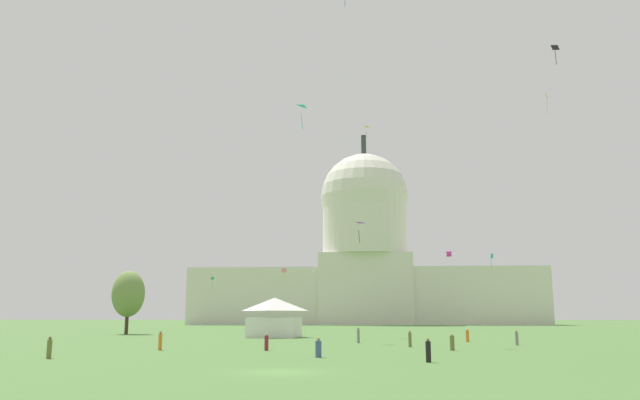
% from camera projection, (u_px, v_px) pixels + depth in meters
% --- Properties ---
extents(ground_plane, '(800.00, 800.00, 0.00)m').
position_uv_depth(ground_plane, '(279.00, 372.00, 35.45)').
color(ground_plane, '#4C7538').
extents(capitol_building, '(119.63, 30.69, 66.91)m').
position_uv_depth(capitol_building, '(365.00, 258.00, 215.38)').
color(capitol_building, silver).
rests_on(capitol_building, ground_plane).
extents(event_tent, '(7.95, 7.91, 5.75)m').
position_uv_depth(event_tent, '(275.00, 318.00, 91.45)').
color(event_tent, white).
rests_on(event_tent, ground_plane).
extents(tree_west_far, '(8.11, 7.78, 10.78)m').
position_uv_depth(tree_west_far, '(128.00, 294.00, 107.00)').
color(tree_west_far, '#42301E').
rests_on(tree_west_far, ground_plane).
extents(person_orange_back_left, '(0.34, 0.34, 1.74)m').
position_uv_depth(person_orange_back_left, '(160.00, 341.00, 57.59)').
color(person_orange_back_left, orange).
rests_on(person_orange_back_left, ground_plane).
extents(person_grey_near_tree_west, '(0.41, 0.41, 1.58)m').
position_uv_depth(person_grey_near_tree_west, '(517.00, 338.00, 67.15)').
color(person_grey_near_tree_west, gray).
rests_on(person_grey_near_tree_west, ground_plane).
extents(person_black_back_center, '(0.50, 0.50, 1.63)m').
position_uv_depth(person_black_back_center, '(428.00, 351.00, 42.83)').
color(person_black_back_center, black).
rests_on(person_black_back_center, ground_plane).
extents(person_orange_front_center, '(0.56, 0.56, 1.60)m').
position_uv_depth(person_orange_front_center, '(467.00, 336.00, 75.21)').
color(person_orange_front_center, orange).
rests_on(person_orange_front_center, ground_plane).
extents(person_denim_lawn_far_left, '(0.54, 0.54, 1.51)m').
position_uv_depth(person_denim_lawn_far_left, '(318.00, 349.00, 47.76)').
color(person_denim_lawn_far_left, '#3D5684').
rests_on(person_denim_lawn_far_left, ground_plane).
extents(person_olive_mid_right, '(0.51, 0.51, 1.63)m').
position_uv_depth(person_olive_mid_right, '(49.00, 348.00, 46.44)').
color(person_olive_mid_right, olive).
rests_on(person_olive_mid_right, ground_plane).
extents(person_grey_near_tent, '(0.38, 0.38, 1.75)m').
position_uv_depth(person_grey_near_tent, '(358.00, 336.00, 72.18)').
color(person_grey_near_tent, gray).
rests_on(person_grey_near_tent, ground_plane).
extents(person_olive_near_tree_east, '(0.56, 0.56, 1.56)m').
position_uv_depth(person_olive_near_tree_east, '(452.00, 343.00, 57.22)').
color(person_olive_near_tree_east, olive).
rests_on(person_olive_near_tree_east, ground_plane).
extents(person_olive_edge_west, '(0.46, 0.46, 1.62)m').
position_uv_depth(person_olive_edge_west, '(410.00, 340.00, 63.38)').
color(person_olive_edge_west, olive).
rests_on(person_olive_edge_west, ground_plane).
extents(person_maroon_mid_center, '(0.51, 0.51, 1.57)m').
position_uv_depth(person_maroon_mid_center, '(266.00, 343.00, 56.93)').
color(person_maroon_mid_center, maroon).
rests_on(person_maroon_mid_center, ground_plane).
extents(kite_turquoise_low, '(0.65, 0.55, 3.29)m').
position_uv_depth(kite_turquoise_low, '(492.00, 258.00, 140.49)').
color(kite_turquoise_low, teal).
extents(kite_green_low, '(0.96, 0.79, 3.66)m').
position_uv_depth(kite_green_low, '(212.00, 280.00, 178.64)').
color(kite_green_low, green).
extents(kite_cyan_mid, '(1.51, 1.68, 3.37)m').
position_uv_depth(kite_cyan_mid, '(304.00, 108.00, 84.98)').
color(kite_cyan_mid, '#33BCDB').
extents(kite_gold_high, '(0.51, 0.77, 3.75)m').
position_uv_depth(kite_gold_high, '(547.00, 99.00, 111.35)').
color(kite_gold_high, gold).
extents(kite_magenta_low, '(1.32, 1.38, 1.41)m').
position_uv_depth(kite_magenta_low, '(449.00, 254.00, 140.42)').
color(kite_magenta_low, '#D1339E').
extents(kite_black_high, '(1.20, 0.57, 2.96)m').
position_uv_depth(kite_black_high, '(555.00, 49.00, 84.81)').
color(kite_black_high, black).
extents(kite_pink_low, '(0.91, 0.53, 2.16)m').
position_uv_depth(kite_pink_low, '(284.00, 271.00, 111.68)').
color(kite_pink_low, pink).
extents(kite_violet_low, '(1.54, 1.54, 2.74)m').
position_uv_depth(kite_violet_low, '(358.00, 226.00, 92.42)').
color(kite_violet_low, purple).
extents(kite_white_low, '(0.70, 0.72, 1.02)m').
position_uv_depth(kite_white_low, '(314.00, 271.00, 184.83)').
color(kite_white_low, white).
extents(kite_yellow_high, '(1.52, 1.45, 2.48)m').
position_uv_depth(kite_yellow_high, '(366.00, 129.00, 154.30)').
color(kite_yellow_high, yellow).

